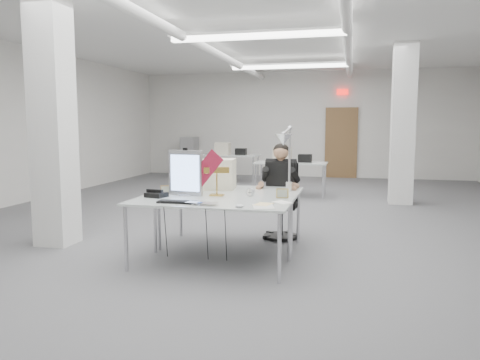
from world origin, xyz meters
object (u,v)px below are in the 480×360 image
object	(u,v)px
architect_lamp	(287,153)
desk_phone	(156,195)
laptop	(200,204)
seated_person	(281,175)
office_chair	(281,204)
monitor	(186,173)
bankers_lamp	(217,181)
beige_monitor	(219,174)
desk_main	(210,202)

from	to	relation	value
architect_lamp	desk_phone	bearing A→B (deg)	179.99
laptop	seated_person	bearing A→B (deg)	78.67
office_chair	monitor	distance (m)	1.62
bankers_lamp	architect_lamp	distance (m)	0.92
beige_monitor	architect_lamp	world-z (taller)	architect_lamp
seated_person	bankers_lamp	distance (m)	1.24
office_chair	desk_phone	size ratio (longest dim) A/B	4.54
desk_main	architect_lamp	bearing A→B (deg)	43.36
beige_monitor	monitor	bearing A→B (deg)	-116.84
laptop	desk_phone	world-z (taller)	desk_phone
laptop	desk_phone	bearing A→B (deg)	154.83
seated_person	architect_lamp	world-z (taller)	architect_lamp
office_chair	laptop	size ratio (longest dim) A/B	2.89
monitor	architect_lamp	bearing A→B (deg)	26.97
desk_main	office_chair	size ratio (longest dim) A/B	1.84
desk_phone	laptop	bearing A→B (deg)	-19.30
seated_person	bankers_lamp	world-z (taller)	seated_person
monitor	beige_monitor	size ratio (longest dim) A/B	1.29
desk_main	bankers_lamp	world-z (taller)	bankers_lamp
desk_phone	architect_lamp	world-z (taller)	architect_lamp
desk_main	seated_person	world-z (taller)	seated_person
laptop	monitor	bearing A→B (deg)	128.44
seated_person	desk_phone	world-z (taller)	seated_person
seated_person	bankers_lamp	size ratio (longest dim) A/B	2.82
monitor	bankers_lamp	distance (m)	0.39
laptop	desk_phone	xyz separation A→B (m)	(-0.68, 0.43, 0.01)
desk_phone	beige_monitor	xyz separation A→B (m)	(0.52, 0.84, 0.17)
beige_monitor	bankers_lamp	bearing A→B (deg)	-82.33
seated_person	laptop	world-z (taller)	seated_person
beige_monitor	office_chair	bearing A→B (deg)	30.21
monitor	desk_phone	size ratio (longest dim) A/B	2.50
desk_main	laptop	xyz separation A→B (m)	(-0.01, -0.32, 0.03)
office_chair	laptop	bearing A→B (deg)	-106.61
monitor	bankers_lamp	world-z (taller)	monitor
monitor	desk_phone	distance (m)	0.43
seated_person	monitor	bearing A→B (deg)	-129.72
desk_phone	architect_lamp	distance (m)	1.64
architect_lamp	office_chair	bearing A→B (deg)	80.11
desk_main	laptop	world-z (taller)	laptop
seated_person	laptop	bearing A→B (deg)	-107.09
architect_lamp	laptop	bearing A→B (deg)	-149.45
office_chair	seated_person	size ratio (longest dim) A/B	0.98
seated_person	desk_phone	size ratio (longest dim) A/B	4.65
office_chair	seated_person	xyz separation A→B (m)	(0.00, -0.05, 0.41)
monitor	desk_phone	bearing A→B (deg)	-134.71
seated_person	beige_monitor	size ratio (longest dim) A/B	2.41
seated_person	architect_lamp	distance (m)	0.83
bankers_lamp	beige_monitor	bearing A→B (deg)	83.11
office_chair	bankers_lamp	distance (m)	1.35
seated_person	bankers_lamp	bearing A→B (deg)	-117.94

